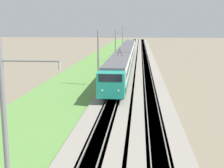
# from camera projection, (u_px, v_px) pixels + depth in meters

# --- Properties ---
(ballast_main) EXTENTS (240.00, 4.40, 0.30)m
(ballast_main) POSITION_uv_depth(u_px,v_px,m) (123.00, 72.00, 54.67)
(ballast_main) COLOR gray
(ballast_main) RESTS_ON ground
(ballast_adjacent) EXTENTS (240.00, 4.40, 0.30)m
(ballast_adjacent) POSITION_uv_depth(u_px,v_px,m) (147.00, 72.00, 54.30)
(ballast_adjacent) COLOR gray
(ballast_adjacent) RESTS_ON ground
(track_main) EXTENTS (240.00, 1.57, 0.45)m
(track_main) POSITION_uv_depth(u_px,v_px,m) (123.00, 72.00, 54.66)
(track_main) COLOR #4C4238
(track_main) RESTS_ON ground
(track_adjacent) EXTENTS (240.00, 1.57, 0.45)m
(track_adjacent) POSITION_uv_depth(u_px,v_px,m) (147.00, 72.00, 54.30)
(track_adjacent) COLOR #4C4238
(track_adjacent) RESTS_ON ground
(grass_verge) EXTENTS (240.00, 9.31, 0.12)m
(grass_verge) POSITION_uv_depth(u_px,v_px,m) (89.00, 72.00, 55.21)
(grass_verge) COLOR #5B8E42
(grass_verge) RESTS_ON ground
(passenger_train) EXTENTS (64.73, 2.93, 4.89)m
(passenger_train) POSITION_uv_depth(u_px,v_px,m) (126.00, 55.00, 62.59)
(passenger_train) COLOR teal
(passenger_train) RESTS_ON ground
(catenary_mast_near) EXTENTS (0.22, 2.56, 7.77)m
(catenary_mast_near) POSITION_uv_depth(u_px,v_px,m) (6.00, 129.00, 12.89)
(catenary_mast_near) COLOR slate
(catenary_mast_near) RESTS_ON ground
(catenary_mast_mid) EXTENTS (0.22, 2.56, 7.57)m
(catenary_mast_mid) POSITION_uv_depth(u_px,v_px,m) (99.00, 58.00, 41.62)
(catenary_mast_mid) COLOR slate
(catenary_mast_mid) RESTS_ON ground
(catenary_mast_far) EXTENTS (0.22, 2.56, 7.32)m
(catenary_mast_far) POSITION_uv_depth(u_px,v_px,m) (116.00, 45.00, 70.35)
(catenary_mast_far) COLOR slate
(catenary_mast_far) RESTS_ON ground
(catenary_mast_distant) EXTENTS (0.22, 2.56, 7.96)m
(catenary_mast_distant) POSITION_uv_depth(u_px,v_px,m) (123.00, 38.00, 99.00)
(catenary_mast_distant) COLOR slate
(catenary_mast_distant) RESTS_ON ground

